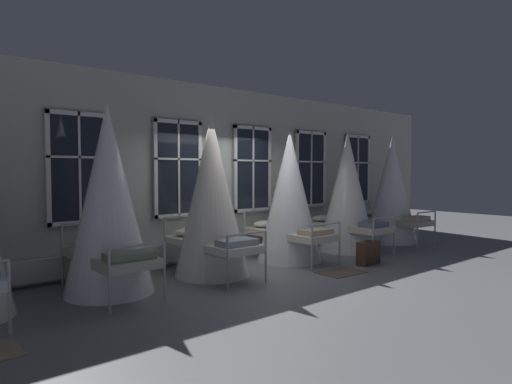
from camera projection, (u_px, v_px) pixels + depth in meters
ground at (261, 269)px, 8.07m from camera, size 27.49×27.49×0.00m
back_wall_with_windows at (215, 173)px, 9.09m from camera, size 14.75×0.10×3.51m
window_bank at (218, 207)px, 9.03m from camera, size 10.23×0.10×2.68m
cot_second at (108, 202)px, 6.44m from camera, size 1.28×1.97×2.77m
cot_third at (212, 198)px, 7.56m from camera, size 1.28×1.96×2.75m
cot_fourth at (289, 198)px, 8.79m from camera, size 1.28×1.97×2.60m
cot_fifth at (347, 194)px, 9.92m from camera, size 1.28×1.97×2.65m
cot_sixth at (392, 190)px, 11.15m from camera, size 1.28×1.98×2.70m
rug_fourth at (342, 272)px, 7.81m from camera, size 0.82×0.59×0.01m
suitcase_dark at (368, 253)px, 8.50m from camera, size 0.57×0.26×0.47m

